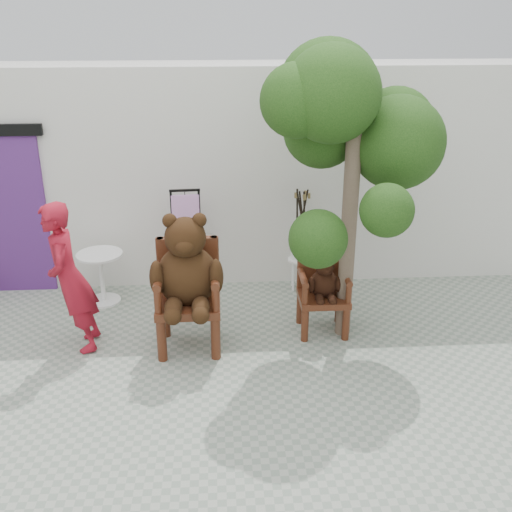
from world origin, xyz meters
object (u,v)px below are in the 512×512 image
at_px(display_stand, 188,256).
at_px(person, 70,278).
at_px(stool_bucket, 300,246).
at_px(tree, 352,124).
at_px(chair_small, 323,284).
at_px(cafe_table, 101,272).
at_px(chair_big, 187,275).

bearing_deg(display_stand, person, -137.54).
relative_size(stool_bucket, tree, 0.43).
height_order(chair_small, display_stand, display_stand).
height_order(person, tree, tree).
height_order(cafe_table, display_stand, display_stand).
xyz_separation_m(person, cafe_table, (0.10, 1.16, -0.44)).
height_order(person, display_stand, person).
height_order(cafe_table, stool_bucket, stool_bucket).
distance_m(chair_big, person, 1.31).
bearing_deg(stool_bucket, chair_big, -135.12).
bearing_deg(tree, chair_big, -169.43).
bearing_deg(stool_bucket, tree, -71.71).
bearing_deg(person, cafe_table, 168.56).
distance_m(chair_big, display_stand, 1.41).
xyz_separation_m(chair_small, display_stand, (-1.67, 1.07, -0.03)).
height_order(display_stand, tree, tree).
bearing_deg(stool_bucket, display_stand, -176.11).
height_order(chair_small, tree, tree).
bearing_deg(person, tree, 88.60).
xyz_separation_m(chair_big, person, (-1.31, 0.07, -0.03)).
height_order(chair_big, cafe_table, chair_big).
distance_m(chair_big, stool_bucket, 2.10).
bearing_deg(display_stand, chair_small, -36.35).
xyz_separation_m(chair_big, tree, (1.85, 0.34, 1.60)).
bearing_deg(chair_small, person, -175.45).
bearing_deg(cafe_table, chair_big, -45.51).
height_order(display_stand, stool_bucket, display_stand).
xyz_separation_m(chair_small, cafe_table, (-2.81, 0.93, -0.17)).
relative_size(chair_small, stool_bucket, 0.71).
distance_m(stool_bucket, tree, 2.21).
xyz_separation_m(stool_bucket, tree, (0.37, -1.12, 1.87)).
distance_m(chair_big, chair_small, 1.66).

